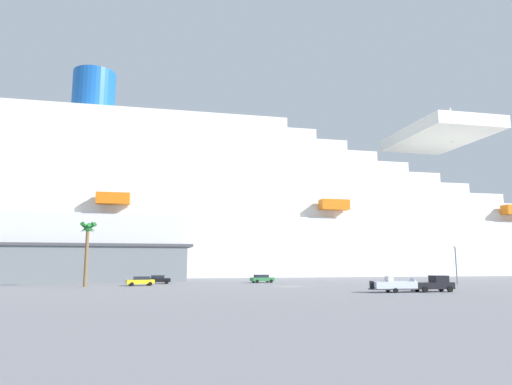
{
  "coord_description": "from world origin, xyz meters",
  "views": [
    {
      "loc": [
        -26.48,
        -72.93,
        4.0
      ],
      "look_at": [
        3.19,
        31.42,
        20.59
      ],
      "focal_mm": 32.06,
      "sensor_mm": 36.0,
      "label": 1
    }
  ],
  "objects_px": {
    "parked_car_black_coupe": "(159,279)",
    "cruise_ship": "(216,216)",
    "pickup_truck": "(434,284)",
    "parked_car_green_wagon": "(262,278)",
    "street_lamp": "(456,259)",
    "parked_car_yellow_taxi": "(141,281)",
    "palm_tree": "(88,235)",
    "small_boat_on_trailer": "(398,285)"
  },
  "relations": [
    {
      "from": "parked_car_black_coupe",
      "to": "cruise_ship",
      "type": "bearing_deg",
      "value": 66.58
    },
    {
      "from": "pickup_truck",
      "to": "parked_car_green_wagon",
      "type": "xyz_separation_m",
      "value": [
        -14.67,
        33.08,
        -0.21
      ]
    },
    {
      "from": "street_lamp",
      "to": "parked_car_yellow_taxi",
      "type": "distance_m",
      "value": 56.22
    },
    {
      "from": "cruise_ship",
      "to": "pickup_truck",
      "type": "relative_size",
      "value": 51.71
    },
    {
      "from": "parked_car_yellow_taxi",
      "to": "parked_car_black_coupe",
      "type": "bearing_deg",
      "value": 61.6
    },
    {
      "from": "pickup_truck",
      "to": "cruise_ship",
      "type": "bearing_deg",
      "value": 101.05
    },
    {
      "from": "pickup_truck",
      "to": "palm_tree",
      "type": "distance_m",
      "value": 54.61
    },
    {
      "from": "parked_car_black_coupe",
      "to": "parked_car_green_wagon",
      "type": "bearing_deg",
      "value": -3.35
    },
    {
      "from": "cruise_ship",
      "to": "small_boat_on_trailer",
      "type": "xyz_separation_m",
      "value": [
        10.0,
        -78.27,
        -16.53
      ]
    },
    {
      "from": "parked_car_yellow_taxi",
      "to": "street_lamp",
      "type": "bearing_deg",
      "value": -12.26
    },
    {
      "from": "cruise_ship",
      "to": "street_lamp",
      "type": "bearing_deg",
      "value": -62.91
    },
    {
      "from": "small_boat_on_trailer",
      "to": "cruise_ship",
      "type": "bearing_deg",
      "value": 97.28
    },
    {
      "from": "cruise_ship",
      "to": "parked_car_black_coupe",
      "type": "relative_size",
      "value": 65.59
    },
    {
      "from": "parked_car_yellow_taxi",
      "to": "parked_car_green_wagon",
      "type": "relative_size",
      "value": 1.01
    },
    {
      "from": "cruise_ship",
      "to": "street_lamp",
      "type": "height_order",
      "value": "cruise_ship"
    },
    {
      "from": "small_boat_on_trailer",
      "to": "palm_tree",
      "type": "height_order",
      "value": "palm_tree"
    },
    {
      "from": "cruise_ship",
      "to": "small_boat_on_trailer",
      "type": "distance_m",
      "value": 80.62
    },
    {
      "from": "cruise_ship",
      "to": "parked_car_yellow_taxi",
      "type": "distance_m",
      "value": 58.12
    },
    {
      "from": "pickup_truck",
      "to": "parked_car_black_coupe",
      "type": "height_order",
      "value": "pickup_truck"
    },
    {
      "from": "street_lamp",
      "to": "parked_car_green_wagon",
      "type": "height_order",
      "value": "street_lamp"
    },
    {
      "from": "palm_tree",
      "to": "parked_car_black_coupe",
      "type": "relative_size",
      "value": 2.39
    },
    {
      "from": "pickup_truck",
      "to": "parked_car_green_wagon",
      "type": "distance_m",
      "value": 36.19
    },
    {
      "from": "palm_tree",
      "to": "street_lamp",
      "type": "xyz_separation_m",
      "value": [
        63.74,
        -10.95,
        -3.95
      ]
    },
    {
      "from": "pickup_truck",
      "to": "parked_car_yellow_taxi",
      "type": "relative_size",
      "value": 1.18
    },
    {
      "from": "parked_car_green_wagon",
      "to": "small_boat_on_trailer",
      "type": "bearing_deg",
      "value": -74.1
    },
    {
      "from": "palm_tree",
      "to": "parked_car_yellow_taxi",
      "type": "xyz_separation_m",
      "value": [
        8.92,
        0.96,
        -7.74
      ]
    },
    {
      "from": "cruise_ship",
      "to": "parked_car_green_wagon",
      "type": "xyz_separation_m",
      "value": [
        0.67,
        -45.52,
        -16.66
      ]
    },
    {
      "from": "pickup_truck",
      "to": "parked_car_black_coupe",
      "type": "xyz_separation_m",
      "value": [
        -34.56,
        34.24,
        -0.21
      ]
    },
    {
      "from": "small_boat_on_trailer",
      "to": "parked_car_green_wagon",
      "type": "bearing_deg",
      "value": 105.9
    },
    {
      "from": "street_lamp",
      "to": "parked_car_black_coupe",
      "type": "xyz_separation_m",
      "value": [
        -51.31,
        18.39,
        -3.78
      ]
    },
    {
      "from": "cruise_ship",
      "to": "parked_car_black_coupe",
      "type": "bearing_deg",
      "value": -113.42
    },
    {
      "from": "palm_tree",
      "to": "parked_car_green_wagon",
      "type": "distance_m",
      "value": 33.81
    },
    {
      "from": "street_lamp",
      "to": "pickup_truck",
      "type": "bearing_deg",
      "value": -136.6
    },
    {
      "from": "palm_tree",
      "to": "parked_car_yellow_taxi",
      "type": "distance_m",
      "value": 11.85
    },
    {
      "from": "pickup_truck",
      "to": "parked_car_black_coupe",
      "type": "bearing_deg",
      "value": 135.26
    },
    {
      "from": "street_lamp",
      "to": "parked_car_yellow_taxi",
      "type": "xyz_separation_m",
      "value": [
        -54.82,
        11.91,
        -3.78
      ]
    },
    {
      "from": "small_boat_on_trailer",
      "to": "parked_car_black_coupe",
      "type": "bearing_deg",
      "value": 130.74
    },
    {
      "from": "pickup_truck",
      "to": "small_boat_on_trailer",
      "type": "height_order",
      "value": "pickup_truck"
    },
    {
      "from": "small_boat_on_trailer",
      "to": "parked_car_yellow_taxi",
      "type": "xyz_separation_m",
      "value": [
        -32.72,
        27.43,
        -0.13
      ]
    },
    {
      "from": "cruise_ship",
      "to": "pickup_truck",
      "type": "distance_m",
      "value": 81.75
    },
    {
      "from": "small_boat_on_trailer",
      "to": "street_lamp",
      "type": "height_order",
      "value": "street_lamp"
    },
    {
      "from": "palm_tree",
      "to": "parked_car_black_coupe",
      "type": "xyz_separation_m",
      "value": [
        12.43,
        7.44,
        -7.74
      ]
    }
  ]
}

